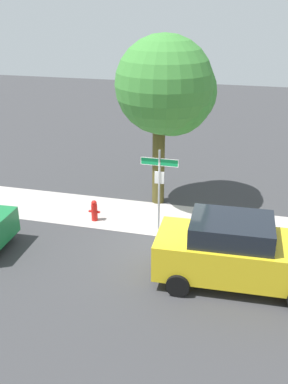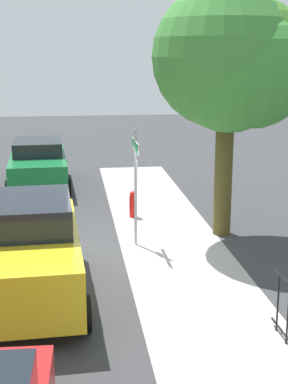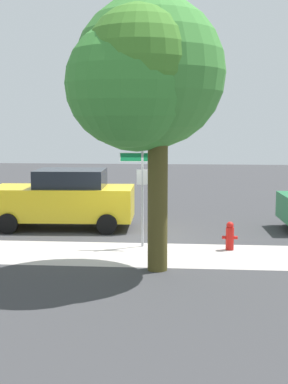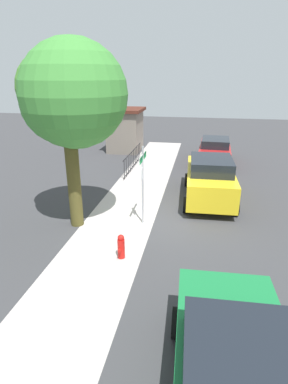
{
  "view_description": "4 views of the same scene",
  "coord_description": "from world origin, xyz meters",
  "views": [
    {
      "loc": [
        2.58,
        -12.96,
        7.34
      ],
      "look_at": [
        -0.86,
        0.3,
        1.44
      ],
      "focal_mm": 41.97,
      "sensor_mm": 36.0,
      "label": 1
    },
    {
      "loc": [
        12.86,
        -1.12,
        4.7
      ],
      "look_at": [
        0.11,
        0.54,
        1.47
      ],
      "focal_mm": 52.36,
      "sensor_mm": 36.0,
      "label": 2
    },
    {
      "loc": [
        -1.63,
        14.88,
        3.42
      ],
      "look_at": [
        -0.4,
        0.27,
        1.52
      ],
      "focal_mm": 49.58,
      "sensor_mm": 36.0,
      "label": 3
    },
    {
      "loc": [
        -10.45,
        -1.53,
        5.2
      ],
      "look_at": [
        0.6,
        0.54,
        0.85
      ],
      "focal_mm": 28.6,
      "sensor_mm": 36.0,
      "label": 4
    }
  ],
  "objects": [
    {
      "name": "car_yellow",
      "position": [
        2.41,
        -2.03,
        0.97
      ],
      "size": [
        4.66,
        2.29,
        1.94
      ],
      "rotation": [
        0.0,
        0.0,
        0.04
      ],
      "color": "yellow",
      "rests_on": "ground_plane"
    },
    {
      "name": "fire_hydrant",
      "position": [
        -2.78,
        0.6,
        0.38
      ],
      "size": [
        0.42,
        0.22,
        0.78
      ],
      "color": "red",
      "rests_on": "ground_plane"
    },
    {
      "name": "ground_plane",
      "position": [
        0.0,
        0.0,
        0.0
      ],
      "size": [
        60.0,
        60.0,
        0.0
      ],
      "primitive_type": "plane",
      "color": "#38383A"
    },
    {
      "name": "shade_tree",
      "position": [
        -0.55,
        2.85,
        4.44
      ],
      "size": [
        3.54,
        3.77,
        6.33
      ],
      "color": "#4B441E",
      "rests_on": "ground_plane"
    },
    {
      "name": "sidewalk_strip",
      "position": [
        2.0,
        1.3,
        0.0
      ],
      "size": [
        24.0,
        2.6,
        0.0
      ],
      "primitive_type": "cube",
      "color": "#AEA5A0",
      "rests_on": "ground_plane"
    },
    {
      "name": "street_sign",
      "position": [
        -0.37,
        0.4,
        1.95
      ],
      "size": [
        1.25,
        0.07,
        2.91
      ],
      "color": "#9EA0A5",
      "rests_on": "ground_plane"
    },
    {
      "name": "car_green",
      "position": [
        -7.0,
        -2.32,
        0.85
      ],
      "size": [
        4.7,
        2.29,
        1.65
      ],
      "rotation": [
        0.0,
        0.0,
        0.04
      ],
      "color": "#177137",
      "rests_on": "ground_plane"
    }
  ]
}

